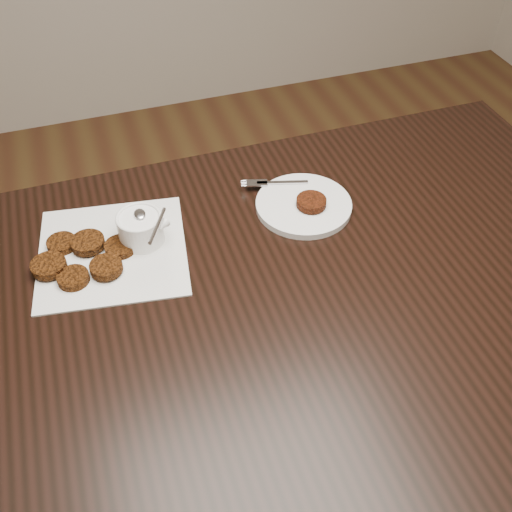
{
  "coord_description": "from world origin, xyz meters",
  "views": [
    {
      "loc": [
        -0.27,
        -0.6,
        1.53
      ],
      "look_at": [
        -0.04,
        0.1,
        0.8
      ],
      "focal_mm": 41.53,
      "sensor_mm": 36.0,
      "label": 1
    }
  ],
  "objects_px": {
    "plate_with_patty": "(304,202)",
    "sauce_ramekin": "(138,216)",
    "table": "(277,408)",
    "napkin": "(113,251)"
  },
  "relations": [
    {
      "from": "sauce_ramekin",
      "to": "table",
      "type": "bearing_deg",
      "value": -46.64
    },
    {
      "from": "table",
      "to": "plate_with_patty",
      "type": "relative_size",
      "value": 7.3
    },
    {
      "from": "sauce_ramekin",
      "to": "plate_with_patty",
      "type": "xyz_separation_m",
      "value": [
        0.33,
        -0.01,
        -0.05
      ]
    },
    {
      "from": "table",
      "to": "napkin",
      "type": "xyz_separation_m",
      "value": [
        -0.27,
        0.21,
        0.38
      ]
    },
    {
      "from": "table",
      "to": "napkin",
      "type": "bearing_deg",
      "value": 142.22
    },
    {
      "from": "plate_with_patty",
      "to": "napkin",
      "type": "bearing_deg",
      "value": -179.19
    },
    {
      "from": "plate_with_patty",
      "to": "sauce_ramekin",
      "type": "bearing_deg",
      "value": 178.84
    },
    {
      "from": "napkin",
      "to": "plate_with_patty",
      "type": "bearing_deg",
      "value": 0.81
    },
    {
      "from": "table",
      "to": "sauce_ramekin",
      "type": "height_order",
      "value": "sauce_ramekin"
    },
    {
      "from": "napkin",
      "to": "table",
      "type": "bearing_deg",
      "value": -37.78
    }
  ]
}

